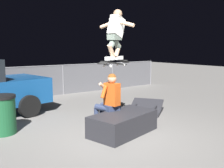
{
  "coord_description": "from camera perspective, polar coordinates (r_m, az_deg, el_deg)",
  "views": [
    {
      "loc": [
        -3.14,
        -4.21,
        1.87
      ],
      "look_at": [
        0.17,
        0.34,
        1.05
      ],
      "focal_mm": 41.14,
      "sensor_mm": 36.0,
      "label": 1
    }
  ],
  "objects": [
    {
      "name": "ground_plane",
      "position": [
        5.58,
        0.67,
        -11.34
      ],
      "size": [
        40.0,
        40.0,
        0.0
      ],
      "primitive_type": "plane",
      "color": "slate"
    },
    {
      "name": "skater_airborne",
      "position": [
        5.83,
        0.84,
        11.44
      ],
      "size": [
        0.63,
        0.86,
        1.12
      ],
      "color": "white"
    },
    {
      "name": "ledge_box_main",
      "position": [
        5.63,
        2.52,
        -8.72
      ],
      "size": [
        1.67,
        1.14,
        0.45
      ],
      "primitive_type": "cube",
      "rotation": [
        0.0,
        0.0,
        0.24
      ],
      "color": "#28282D",
      "rests_on": "ground"
    },
    {
      "name": "trash_bin",
      "position": [
        6.04,
        -23.21,
        -6.26
      ],
      "size": [
        0.59,
        0.59,
        0.84
      ],
      "color": "#19512D",
      "rests_on": "ground"
    },
    {
      "name": "kicker_ramp",
      "position": [
        7.53,
        7.43,
        -5.71
      ],
      "size": [
        1.41,
        1.37,
        0.39
      ],
      "color": "#28282D",
      "rests_on": "ground"
    },
    {
      "name": "fence_back",
      "position": [
        9.85,
        -17.11,
        0.67
      ],
      "size": [
        12.05,
        0.05,
        1.18
      ],
      "color": "slate",
      "rests_on": "ground"
    },
    {
      "name": "skateboard",
      "position": [
        5.78,
        0.52,
        4.65
      ],
      "size": [
        1.02,
        0.55,
        0.14
      ],
      "color": "black"
    },
    {
      "name": "person_sitting_on_ledge",
      "position": [
        5.81,
        -0.78,
        -3.27
      ],
      "size": [
        0.59,
        0.79,
        1.29
      ],
      "color": "#2D3856",
      "rests_on": "ground"
    }
  ]
}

